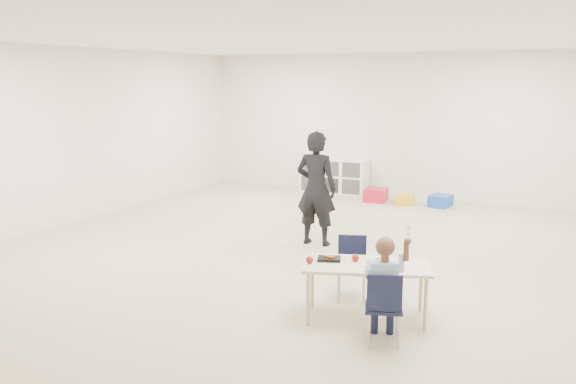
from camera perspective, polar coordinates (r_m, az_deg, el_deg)
The scene contains 16 objects.
room at distance 7.97m, azimuth 0.75°, elevation 4.12°, with size 9.00×9.02×2.80m.
table at distance 5.99m, azimuth 7.31°, elevation -9.16°, with size 1.33×0.96×0.55m.
chair_near at distance 5.48m, azimuth 8.93°, elevation -10.51°, with size 0.32×0.30×0.66m, color black, non-canonical shape.
chair_far at distance 6.46m, azimuth 5.97°, elevation -7.16°, with size 0.32×0.30×0.66m, color black, non-canonical shape.
child at distance 5.42m, azimuth 8.99°, elevation -8.63°, with size 0.44×0.44×1.04m, color #BCD6FF, non-canonical shape.
lunch_tray_near at distance 5.92m, azimuth 8.53°, elevation -6.50°, with size 0.22×0.16×0.03m, color black.
lunch_tray_far at distance 5.97m, azimuth 3.87°, elevation -6.26°, with size 0.22×0.16×0.03m, color black.
milk_carton at distance 5.75m, azimuth 7.80°, elevation -6.64°, with size 0.07×0.07×0.10m, color white.
bread_roll at distance 5.78m, azimuth 10.28°, elevation -6.78°, with size 0.09×0.09×0.07m, color tan.
apple_near at distance 5.96m, azimuth 6.33°, elevation -6.12°, with size 0.07×0.07×0.07m, color maroon.
apple_far at distance 5.86m, azimuth 2.03°, elevation -6.35°, with size 0.07×0.07×0.07m, color maroon.
cubby_shelf at distance 12.48m, azimuth 4.29°, elevation 1.54°, with size 1.40×0.40×0.70m, color white.
adult at distance 8.45m, azimuth 2.65°, elevation 0.34°, with size 0.58×0.38×1.59m, color black.
bin_red at distance 11.73m, azimuth 8.22°, elevation -0.24°, with size 0.39×0.50×0.25m, color red.
bin_yellow at distance 11.51m, azimuth 10.90°, elevation -0.65°, with size 0.31×0.40×0.20m, color gold.
bin_blue at distance 11.44m, azimuth 14.08°, elevation -0.81°, with size 0.34×0.43×0.21m, color #1840B5.
Camera 1 is at (3.43, -7.14, 2.28)m, focal length 38.00 mm.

